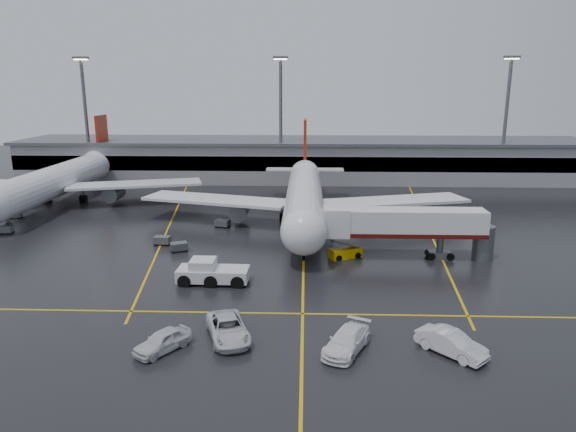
{
  "coord_description": "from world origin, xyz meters",
  "views": [
    {
      "loc": [
        0.18,
        -65.06,
        19.79
      ],
      "look_at": [
        -2.0,
        -2.0,
        4.0
      ],
      "focal_mm": 32.53,
      "sensor_mm": 36.0,
      "label": 1
    }
  ],
  "objects": [
    {
      "name": "service_van_a",
      "position": [
        -5.96,
        -26.88,
        0.87
      ],
      "size": [
        4.72,
        6.86,
        1.74
      ],
      "primitive_type": "imported",
      "rotation": [
        0.0,
        0.0,
        0.32
      ],
      "color": "silver",
      "rests_on": "ground"
    },
    {
      "name": "second_airliner",
      "position": [
        -42.0,
        21.7,
        4.21
      ],
      "size": [
        48.8,
        45.6,
        14.1
      ],
      "color": "silver",
      "rests_on": "ground"
    },
    {
      "name": "ground",
      "position": [
        0.0,
        0.0,
        0.0
      ],
      "size": [
        220.0,
        220.0,
        0.0
      ],
      "primitive_type": "plane",
      "color": "black",
      "rests_on": "ground"
    },
    {
      "name": "baggage_cart_a",
      "position": [
        -15.33,
        -4.37,
        0.63
      ],
      "size": [
        2.36,
        2.0,
        1.12
      ],
      "color": "#595B60",
      "rests_on": "ground"
    },
    {
      "name": "main_airliner",
      "position": [
        0.0,
        9.7,
        4.21
      ],
      "size": [
        48.8,
        45.6,
        14.1
      ],
      "color": "silver",
      "rests_on": "ground"
    },
    {
      "name": "service_van_c",
      "position": [
        11.28,
        -28.77,
        0.9
      ],
      "size": [
        5.15,
        5.3,
        1.81
      ],
      "primitive_type": "imported",
      "rotation": [
        0.0,
        0.0,
        0.76
      ],
      "color": "silver",
      "rests_on": "ground"
    },
    {
      "name": "light_mast_left",
      "position": [
        -45.0,
        42.0,
        14.47
      ],
      "size": [
        3.0,
        1.2,
        25.45
      ],
      "color": "#595B60",
      "rests_on": "ground"
    },
    {
      "name": "light_mast_mid",
      "position": [
        -5.0,
        42.0,
        14.47
      ],
      "size": [
        3.0,
        1.2,
        25.45
      ],
      "color": "#595B60",
      "rests_on": "ground"
    },
    {
      "name": "apron_line_left",
      "position": [
        -20.0,
        10.0,
        0.01
      ],
      "size": [
        9.99,
        69.35,
        0.02
      ],
      "primitive_type": "cube",
      "rotation": [
        0.0,
        0.0,
        0.14
      ],
      "color": "gold",
      "rests_on": "ground"
    },
    {
      "name": "terminal",
      "position": [
        0.0,
        47.93,
        4.32
      ],
      "size": [
        122.0,
        19.0,
        8.6
      ],
      "color": "gray",
      "rests_on": "ground"
    },
    {
      "name": "apron_line_stop",
      "position": [
        0.0,
        -22.0,
        0.01
      ],
      "size": [
        60.0,
        0.25,
        0.02
      ],
      "primitive_type": "cube",
      "color": "gold",
      "rests_on": "ground"
    },
    {
      "name": "jet_bridge",
      "position": [
        11.87,
        -6.0,
        3.93
      ],
      "size": [
        19.9,
        3.4,
        6.05
      ],
      "color": "silver",
      "rests_on": "ground"
    },
    {
      "name": "apron_line_right",
      "position": [
        18.0,
        10.0,
        0.01
      ],
      "size": [
        7.57,
        69.64,
        0.02
      ],
      "primitive_type": "cube",
      "rotation": [
        0.0,
        0.0,
        -0.1
      ],
      "color": "gold",
      "rests_on": "ground"
    },
    {
      "name": "pushback_tractor",
      "position": [
        -9.49,
        -14.66,
        1.04
      ],
      "size": [
        7.37,
        3.3,
        2.6
      ],
      "color": "silver",
      "rests_on": "ground"
    },
    {
      "name": "service_van_d",
      "position": [
        -10.69,
        -29.01,
        0.82
      ],
      "size": [
        4.39,
        5.0,
        1.63
      ],
      "primitive_type": "imported",
      "rotation": [
        0.0,
        0.0,
        -0.64
      ],
      "color": "silver",
      "rests_on": "ground"
    },
    {
      "name": "baggage_cart_b",
      "position": [
        -18.11,
        -1.73,
        0.63
      ],
      "size": [
        2.07,
        1.41,
        1.12
      ],
      "color": "#595B60",
      "rests_on": "ground"
    },
    {
      "name": "baggage_cart_d",
      "position": [
        -44.54,
        11.15,
        0.63
      ],
      "size": [
        2.31,
        1.86,
        1.12
      ],
      "color": "#595B60",
      "rests_on": "ground"
    },
    {
      "name": "belt_loader",
      "position": [
        4.94,
        -6.08,
        0.59
      ],
      "size": [
        4.12,
        3.04,
        2.41
      ],
      "color": "#D19F05",
      "rests_on": "ground"
    },
    {
      "name": "baggage_cart_e",
      "position": [
        -41.19,
        2.73,
        0.63
      ],
      "size": [
        2.11,
        1.48,
        1.12
      ],
      "color": "#595B60",
      "rests_on": "ground"
    },
    {
      "name": "baggage_cart_c",
      "position": [
        -11.75,
        7.07,
        0.63
      ],
      "size": [
        2.3,
        1.84,
        1.12
      ],
      "color": "#595B60",
      "rests_on": "ground"
    },
    {
      "name": "light_mast_right",
      "position": [
        40.0,
        42.0,
        14.47
      ],
      "size": [
        3.0,
        1.2,
        25.45
      ],
      "color": "#595B60",
      "rests_on": "ground"
    },
    {
      "name": "apron_line_centre",
      "position": [
        0.0,
        0.0,
        0.01
      ],
      "size": [
        0.25,
        90.0,
        0.02
      ],
      "primitive_type": "cube",
      "color": "gold",
      "rests_on": "ground"
    },
    {
      "name": "service_van_b",
      "position": [
        3.43,
        -28.55,
        0.84
      ],
      "size": [
        4.61,
        6.21,
        1.67
      ],
      "primitive_type": "imported",
      "rotation": [
        0.0,
        0.0,
        -0.45
      ],
      "color": "white",
      "rests_on": "ground"
    }
  ]
}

